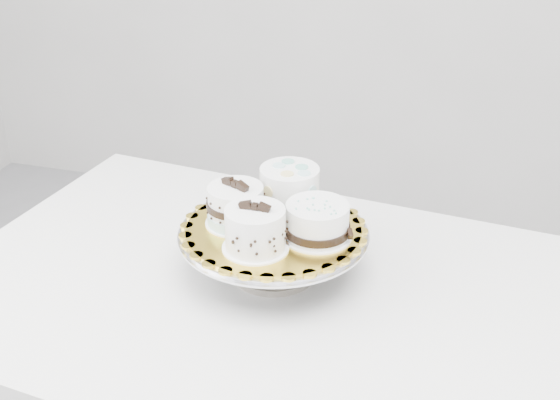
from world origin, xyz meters
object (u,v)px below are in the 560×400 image
(cake_banded, at_px, (236,207))
(cake_dots, at_px, (290,188))
(cake_ribbon, at_px, (318,222))
(table, at_px, (264,326))
(cake_stand, at_px, (274,244))
(cake_board, at_px, (274,228))
(cake_swirl, at_px, (255,230))

(cake_banded, distance_m, cake_dots, 0.11)
(cake_dots, xyz_separation_m, cake_ribbon, (0.07, -0.09, -0.01))
(table, relative_size, cake_banded, 9.38)
(cake_stand, bearing_deg, table, -99.89)
(cake_ribbon, bearing_deg, cake_board, 149.22)
(table, bearing_deg, cake_banded, 155.35)
(table, bearing_deg, cake_board, 86.30)
(cake_stand, distance_m, cake_dots, 0.11)
(cake_swirl, xyz_separation_m, cake_ribbon, (0.09, 0.06, -0.01))
(cake_board, relative_size, cake_dots, 2.36)
(cake_banded, bearing_deg, cake_ribbon, 22.43)
(cake_dots, bearing_deg, table, -95.12)
(cake_ribbon, bearing_deg, cake_stand, 149.22)
(cake_banded, bearing_deg, cake_swirl, -25.58)
(cake_board, bearing_deg, cake_dots, 85.28)
(cake_board, height_order, cake_dots, cake_dots)
(cake_swirl, relative_size, cake_dots, 0.86)
(cake_board, height_order, cake_banded, cake_banded)
(cake_stand, xyz_separation_m, cake_board, (-0.00, -0.00, 0.03))
(cake_board, xyz_separation_m, cake_ribbon, (0.08, -0.01, 0.03))
(cake_banded, bearing_deg, cake_stand, 28.32)
(cake_banded, bearing_deg, cake_board, 28.32)
(table, relative_size, cake_swirl, 10.80)
(cake_swirl, xyz_separation_m, cake_dots, (0.01, 0.15, 0.01))
(cake_banded, xyz_separation_m, cake_dots, (0.07, 0.08, 0.01))
(cake_stand, distance_m, cake_ribbon, 0.10)
(cake_swirl, bearing_deg, cake_board, 83.70)
(table, height_order, cake_ribbon, cake_ribbon)
(cake_board, distance_m, cake_swirl, 0.08)
(table, relative_size, cake_ribbon, 8.55)
(cake_stand, relative_size, cake_banded, 2.60)
(table, xyz_separation_m, cake_banded, (-0.06, 0.04, 0.21))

